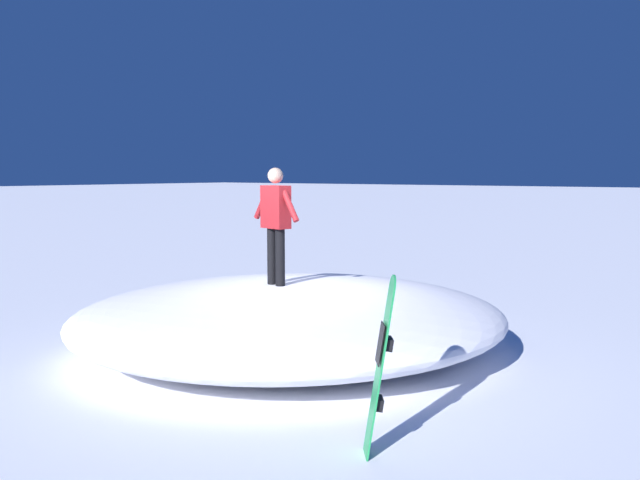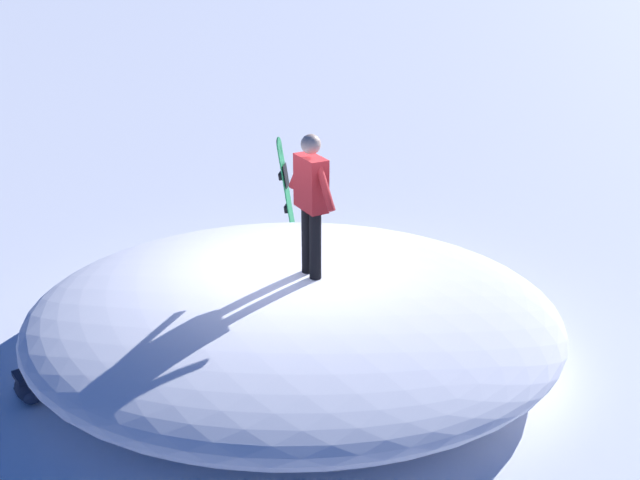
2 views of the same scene
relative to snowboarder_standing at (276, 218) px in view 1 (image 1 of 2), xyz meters
The scene contains 5 objects.
ground 2.05m from the snowboarder_standing, 98.46° to the left, with size 240.00×240.00×0.00m, color white.
snow_mound 1.52m from the snowboarder_standing, 152.68° to the left, with size 5.61×6.44×1.02m, color white.
snowboarder_standing is the anchor object (origin of this frame).
snowboard_primary_upright 3.88m from the snowboarder_standing, 55.29° to the left, with size 0.39×0.39×1.73m.
backpack_near 3.77m from the snowboarder_standing, 157.68° to the left, with size 0.33×0.54×0.34m.
Camera 1 is at (7.26, 5.66, 2.66)m, focal length 36.34 mm.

